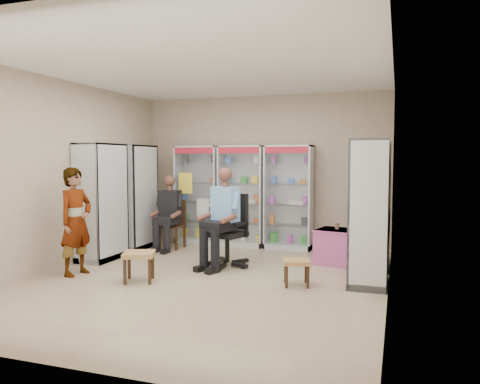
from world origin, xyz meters
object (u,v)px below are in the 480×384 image
(woven_stool_a, at_px, (296,273))
(standing_man, at_px, (76,221))
(cabinet_back_mid, at_px, (242,196))
(pink_trunk, at_px, (336,247))
(cabinet_left_near, at_px, (101,202))
(wooden_chair, at_px, (172,224))
(woven_stool_b, at_px, (139,267))
(cabinet_right_far, at_px, (373,205))
(office_chair, at_px, (227,230))
(cabinet_right_near, at_px, (369,213))
(cabinet_back_right, at_px, (289,197))
(seated_shopkeeper, at_px, (226,221))
(cabinet_left_far, at_px, (135,197))
(cabinet_back_left, at_px, (199,195))

(woven_stool_a, relative_size, standing_man, 0.22)
(cabinet_back_mid, bearing_deg, pink_trunk, -28.26)
(cabinet_left_near, distance_m, standing_man, 1.09)
(wooden_chair, xyz_separation_m, pink_trunk, (3.20, -0.34, -0.18))
(wooden_chair, xyz_separation_m, woven_stool_a, (2.85, -1.87, -0.29))
(cabinet_back_mid, height_order, standing_man, cabinet_back_mid)
(woven_stool_a, bearing_deg, woven_stool_b, -166.72)
(cabinet_right_far, distance_m, office_chair, 2.37)
(cabinet_back_mid, relative_size, cabinet_right_near, 1.00)
(woven_stool_a, relative_size, woven_stool_b, 0.85)
(cabinet_right_near, relative_size, cabinet_left_near, 1.00)
(cabinet_back_right, height_order, woven_stool_b, cabinet_back_right)
(cabinet_right_far, xyz_separation_m, woven_stool_a, (-0.93, -1.47, -0.82))
(office_chair, xyz_separation_m, seated_shopkeeper, (0.00, -0.05, 0.16))
(wooden_chair, xyz_separation_m, office_chair, (1.54, -1.07, 0.12))
(cabinet_left_far, bearing_deg, woven_stool_a, 64.63)
(cabinet_back_left, distance_m, woven_stool_b, 3.24)
(cabinet_back_left, relative_size, cabinet_right_far, 1.00)
(cabinet_back_mid, height_order, cabinet_left_near, same)
(wooden_chair, relative_size, woven_stool_b, 2.22)
(pink_trunk, bearing_deg, wooden_chair, 173.87)
(cabinet_back_right, distance_m, cabinet_left_near, 3.48)
(cabinet_back_left, bearing_deg, wooden_chair, -108.90)
(cabinet_back_right, xyz_separation_m, cabinet_left_near, (-2.83, -2.03, 0.00))
(office_chair, bearing_deg, standing_man, -127.89)
(cabinet_left_far, bearing_deg, office_chair, 68.57)
(cabinet_back_right, bearing_deg, woven_stool_b, -115.04)
(cabinet_back_right, bearing_deg, cabinet_back_left, 180.00)
(cabinet_right_far, distance_m, cabinet_left_near, 4.55)
(cabinet_back_right, xyz_separation_m, standing_man, (-2.55, -3.06, -0.20))
(cabinet_right_far, height_order, cabinet_left_far, same)
(woven_stool_b, bearing_deg, cabinet_back_left, 98.14)
(office_chair, distance_m, seated_shopkeeper, 0.17)
(cabinet_right_far, height_order, cabinet_right_near, same)
(cabinet_right_far, xyz_separation_m, cabinet_left_far, (-4.46, 0.20, 0.00))
(cabinet_back_left, xyz_separation_m, pink_trunk, (2.95, -1.07, -0.71))
(wooden_chair, distance_m, office_chair, 1.88)
(seated_shopkeeper, bearing_deg, woven_stool_b, -104.79)
(office_chair, bearing_deg, woven_stool_a, -12.41)
(cabinet_back_right, relative_size, office_chair, 1.70)
(cabinet_back_mid, height_order, wooden_chair, cabinet_back_mid)
(woven_stool_b, bearing_deg, seated_shopkeeper, 56.11)
(pink_trunk, bearing_deg, woven_stool_b, -140.81)
(woven_stool_b, bearing_deg, pink_trunk, 39.19)
(standing_man, bearing_deg, woven_stool_a, -74.68)
(cabinet_left_near, bearing_deg, cabinet_right_near, 87.43)
(seated_shopkeeper, distance_m, woven_stool_a, 1.61)
(cabinet_right_far, bearing_deg, pink_trunk, 84.47)
(cabinet_left_near, height_order, standing_man, cabinet_left_near)
(wooden_chair, height_order, seated_shopkeeper, seated_shopkeeper)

